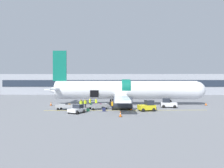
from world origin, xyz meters
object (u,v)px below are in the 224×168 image
at_px(baggage_tug_mid, 77,109).
at_px(ground_crew_loader_a, 120,103).
at_px(suitcase_on_tarmac_upright, 88,110).
at_px(ground_crew_driver, 112,105).
at_px(baggage_cart_loading, 98,106).
at_px(airplane, 124,90).
at_px(baggage_cart_queued, 67,107).
at_px(baggage_tug_lead, 168,104).
at_px(ground_crew_loader_b, 85,103).
at_px(suitcase_on_tarmac_spare, 104,109).
at_px(ground_crew_helper, 96,103).
at_px(ground_crew_marshal, 90,102).
at_px(baggage_tug_rear, 147,106).
at_px(ground_crew_supervisor, 81,104).

distance_m(baggage_tug_mid, ground_crew_loader_a, 9.42).
bearing_deg(suitcase_on_tarmac_upright, ground_crew_driver, 19.88).
height_order(baggage_cart_loading, ground_crew_loader_a, ground_crew_loader_a).
distance_m(airplane, baggage_cart_queued, 12.96).
xyz_separation_m(baggage_tug_lead, ground_crew_driver, (-10.21, -3.46, 0.11)).
height_order(ground_crew_loader_b, suitcase_on_tarmac_spare, ground_crew_loader_b).
bearing_deg(ground_crew_helper, ground_crew_marshal, 174.62).
height_order(ground_crew_loader_b, ground_crew_driver, ground_crew_driver).
bearing_deg(baggage_cart_loading, ground_crew_driver, -22.53).
xyz_separation_m(ground_crew_helper, suitcase_on_tarmac_upright, (-0.79, -5.31, -0.62)).
bearing_deg(suitcase_on_tarmac_upright, baggage_tug_lead, 19.05).
height_order(baggage_cart_loading, ground_crew_loader_b, ground_crew_loader_b).
bearing_deg(baggage_tug_lead, ground_crew_loader_b, -179.03).
distance_m(baggage_tug_rear, ground_crew_loader_b, 11.44).
height_order(airplane, baggage_tug_mid, airplane).
height_order(ground_crew_supervisor, ground_crew_marshal, ground_crew_supervisor).
relative_size(baggage_tug_lead, baggage_cart_loading, 0.75).
distance_m(baggage_tug_rear, suitcase_on_tarmac_upright, 9.67).
relative_size(ground_crew_marshal, suitcase_on_tarmac_upright, 2.86).
xyz_separation_m(baggage_tug_mid, suitcase_on_tarmac_spare, (4.03, 1.80, -0.26)).
bearing_deg(ground_crew_marshal, ground_crew_loader_b, -133.40).
bearing_deg(suitcase_on_tarmac_spare, ground_crew_loader_a, 60.24).
xyz_separation_m(baggage_tug_mid, baggage_tug_rear, (11.08, 2.48, 0.18)).
xyz_separation_m(baggage_cart_loading, ground_crew_helper, (-0.65, 2.88, 0.35)).
relative_size(baggage_tug_lead, ground_crew_driver, 1.96).
relative_size(airplane, ground_crew_marshal, 19.85).
bearing_deg(ground_crew_driver, baggage_tug_lead, 18.73).
distance_m(suitcase_on_tarmac_upright, suitcase_on_tarmac_spare, 2.58).
distance_m(baggage_tug_lead, ground_crew_driver, 10.79).
xyz_separation_m(baggage_tug_rear, ground_crew_loader_a, (-4.32, 4.08, 0.12)).
bearing_deg(suitcase_on_tarmac_upright, ground_crew_supervisor, 136.69).
bearing_deg(baggage_cart_queued, ground_crew_marshal, 46.28).
height_order(airplane, ground_crew_marshal, airplane).
bearing_deg(baggage_cart_queued, suitcase_on_tarmac_spare, -14.93).
bearing_deg(ground_crew_supervisor, baggage_cart_loading, 23.37).
relative_size(ground_crew_driver, ground_crew_marshal, 0.96).
xyz_separation_m(ground_crew_loader_b, ground_crew_supervisor, (-0.19, -3.37, 0.16)).
height_order(ground_crew_driver, ground_crew_helper, ground_crew_helper).
distance_m(airplane, ground_crew_loader_a, 5.28).
distance_m(ground_crew_supervisor, ground_crew_marshal, 4.29).
height_order(airplane, baggage_tug_rear, airplane).
height_order(baggage_tug_lead, baggage_tug_rear, baggage_tug_rear).
distance_m(baggage_tug_rear, ground_crew_driver, 5.77).
distance_m(ground_crew_supervisor, ground_crew_helper, 4.58).
bearing_deg(ground_crew_helper, baggage_tug_mid, -107.54).
relative_size(baggage_cart_loading, suitcase_on_tarmac_upright, 7.17).
height_order(baggage_tug_mid, ground_crew_helper, ground_crew_helper).
distance_m(baggage_tug_mid, baggage_cart_loading, 5.08).
bearing_deg(airplane, ground_crew_supervisor, -131.89).
relative_size(ground_crew_loader_b, ground_crew_marshal, 0.92).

